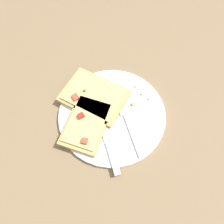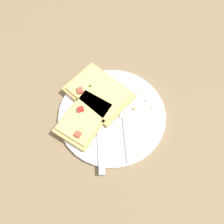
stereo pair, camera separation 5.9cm
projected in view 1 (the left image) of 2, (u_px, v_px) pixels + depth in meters
The scene contains 7 objects.
ground_plane at pixel (112, 115), 0.62m from camera, with size 4.00×4.00×0.00m, color #7F6647.
plate at pixel (112, 115), 0.61m from camera, with size 0.30×0.30×0.01m.
fork at pixel (127, 119), 0.59m from camera, with size 0.09×0.19×0.01m.
knife at pixel (108, 140), 0.57m from camera, with size 0.09×0.21×0.01m.
pizza_slice_main at pixel (94, 96), 0.62m from camera, with size 0.21×0.19×0.03m.
pizza_slice_corner at pixel (87, 123), 0.58m from camera, with size 0.14×0.18×0.03m.
crumb_scatter at pixel (136, 100), 0.62m from camera, with size 0.05×0.07×0.01m.
Camera 1 is at (0.02, -0.26, 0.56)m, focal length 35.00 mm.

